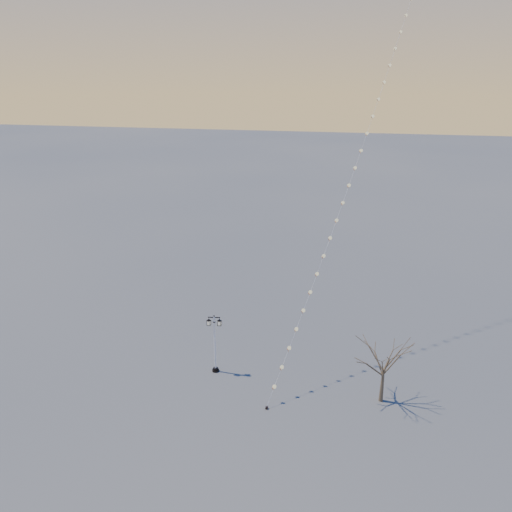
# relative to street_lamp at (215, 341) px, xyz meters

# --- Properties ---
(ground) EXTENTS (300.00, 300.00, 0.00)m
(ground) POSITION_rel_street_lamp_xyz_m (3.38, -3.16, -2.50)
(ground) COLOR #515452
(ground) RESTS_ON ground
(street_lamp) EXTENTS (1.14, 0.50, 4.52)m
(street_lamp) POSITION_rel_street_lamp_xyz_m (0.00, 0.00, 0.00)
(street_lamp) COLOR black
(street_lamp) RESTS_ON ground
(bare_tree) EXTENTS (2.69, 2.69, 4.47)m
(bare_tree) POSITION_rel_street_lamp_xyz_m (11.74, -1.33, 0.60)
(bare_tree) COLOR brown
(bare_tree) RESTS_ON ground
(kite_train) EXTENTS (11.76, 28.40, 38.00)m
(kite_train) POSITION_rel_street_lamp_xyz_m (10.03, 10.20, 16.38)
(kite_train) COLOR black
(kite_train) RESTS_ON ground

